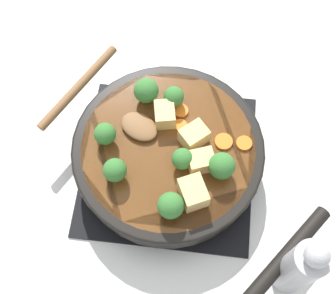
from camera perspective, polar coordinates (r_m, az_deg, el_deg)
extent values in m
plane|color=silver|center=(0.86, 0.00, -2.17)|extent=(2.40, 2.40, 0.00)
cube|color=black|center=(0.86, 0.00, -2.07)|extent=(0.31, 0.31, 0.01)
torus|color=black|center=(0.84, 0.00, -1.66)|extent=(0.24, 0.24, 0.01)
cube|color=black|center=(0.84, 0.00, -1.66)|extent=(0.01, 0.23, 0.01)
cube|color=black|center=(0.84, 0.00, -1.66)|extent=(0.23, 0.01, 0.01)
cylinder|color=black|center=(0.81, 0.00, -0.77)|extent=(0.32, 0.32, 0.05)
cylinder|color=brown|center=(0.81, 0.00, -0.66)|extent=(0.30, 0.30, 0.05)
torus|color=black|center=(0.79, 0.00, -0.12)|extent=(0.33, 0.33, 0.01)
cylinder|color=black|center=(0.77, 14.30, -12.63)|extent=(0.17, 0.14, 0.02)
ellipsoid|color=brown|center=(0.80, -3.53, 2.50)|extent=(0.07, 0.08, 0.01)
cylinder|color=brown|center=(0.85, -10.87, 7.22)|extent=(0.18, 0.11, 0.02)
cube|color=#DBB770|center=(0.76, 4.04, -1.74)|extent=(0.05, 0.05, 0.03)
cube|color=#DBB770|center=(0.78, 3.19, 1.35)|extent=(0.05, 0.06, 0.03)
cube|color=#DBB770|center=(0.80, -0.41, 3.98)|extent=(0.05, 0.04, 0.03)
cube|color=#DBB770|center=(0.74, 3.07, -5.57)|extent=(0.06, 0.06, 0.04)
cylinder|color=#709956|center=(0.77, 1.73, -2.00)|extent=(0.01, 0.01, 0.01)
sphere|color=#387533|center=(0.75, 1.77, -1.44)|extent=(0.04, 0.04, 0.04)
cylinder|color=#709956|center=(0.83, -2.62, 6.09)|extent=(0.01, 0.01, 0.01)
sphere|color=#387533|center=(0.81, -2.68, 6.88)|extent=(0.04, 0.04, 0.04)
cylinder|color=#709956|center=(0.79, -7.53, 0.83)|extent=(0.01, 0.01, 0.01)
sphere|color=#387533|center=(0.78, -7.71, 1.45)|extent=(0.04, 0.04, 0.04)
cylinder|color=#709956|center=(0.77, -6.33, -3.37)|extent=(0.01, 0.01, 0.01)
sphere|color=#387533|center=(0.75, -6.49, -2.81)|extent=(0.04, 0.04, 0.04)
cylinder|color=#709956|center=(0.74, 0.32, -7.63)|extent=(0.01, 0.01, 0.01)
sphere|color=#387533|center=(0.72, 0.33, -7.14)|extent=(0.04, 0.04, 0.04)
cylinder|color=#709956|center=(0.77, 6.39, -2.92)|extent=(0.01, 0.01, 0.01)
sphere|color=#387533|center=(0.75, 6.57, -2.29)|extent=(0.04, 0.04, 0.04)
cylinder|color=#709956|center=(0.82, 0.43, 5.51)|extent=(0.01, 0.01, 0.01)
sphere|color=#387533|center=(0.80, 0.44, 6.19)|extent=(0.04, 0.04, 0.04)
cylinder|color=orange|center=(0.82, 1.59, 4.43)|extent=(0.03, 0.03, 0.01)
cylinder|color=orange|center=(0.80, 6.80, 0.66)|extent=(0.03, 0.03, 0.01)
cylinder|color=orange|center=(0.80, 9.25, 0.46)|extent=(0.03, 0.03, 0.01)
cylinder|color=orange|center=(0.80, 1.52, 2.67)|extent=(0.02, 0.02, 0.01)
cylinder|color=#B2B2B7|center=(0.75, 15.61, -14.05)|extent=(0.05, 0.05, 0.16)
sphere|color=#B2B2B7|center=(0.66, 17.72, -12.50)|extent=(0.03, 0.03, 0.03)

